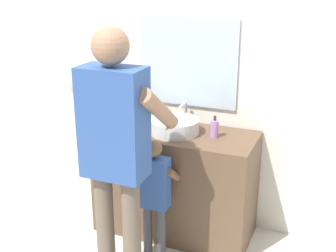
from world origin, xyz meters
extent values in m
plane|color=silver|center=(0.00, 0.00, 0.00)|extent=(14.00, 14.00, 0.00)
cube|color=silver|center=(0.00, 0.62, 1.35)|extent=(4.40, 0.08, 2.70)
cube|color=silver|center=(0.00, 0.57, 1.34)|extent=(0.79, 0.02, 0.69)
cube|color=brown|center=(0.00, 0.30, 0.43)|extent=(1.23, 0.54, 0.85)
cylinder|color=silver|center=(0.00, 0.28, 0.91)|extent=(0.37, 0.37, 0.11)
cylinder|color=#B1B1AD|center=(0.00, 0.28, 0.91)|extent=(0.30, 0.30, 0.09)
cylinder|color=#B7BABF|center=(0.00, 0.52, 0.94)|extent=(0.03, 0.03, 0.18)
cylinder|color=#B7BABF|center=(0.00, 0.46, 1.02)|extent=(0.02, 0.12, 0.02)
cylinder|color=#B7BABF|center=(-0.07, 0.52, 0.88)|extent=(0.04, 0.04, 0.05)
cylinder|color=#B7BABF|center=(0.07, 0.52, 0.88)|extent=(0.04, 0.04, 0.05)
cylinder|color=#D86666|center=(-0.40, 0.30, 0.90)|extent=(0.07, 0.07, 0.09)
cylinder|color=#E5387F|center=(-0.42, 0.31, 0.95)|extent=(0.02, 0.02, 0.17)
cube|color=white|center=(-0.42, 0.31, 1.05)|extent=(0.01, 0.02, 0.02)
cylinder|color=blue|center=(-0.41, 0.32, 0.95)|extent=(0.03, 0.02, 0.17)
cube|color=white|center=(-0.41, 0.32, 1.05)|extent=(0.01, 0.02, 0.02)
cylinder|color=#B27FC6|center=(0.31, 0.31, 0.92)|extent=(0.06, 0.06, 0.13)
cylinder|color=#2D2D2D|center=(0.31, 0.31, 1.00)|extent=(0.02, 0.02, 0.04)
cylinder|color=#47474C|center=(-0.05, -0.11, 0.21)|extent=(0.07, 0.07, 0.43)
cylinder|color=#47474C|center=(0.05, -0.11, 0.21)|extent=(0.07, 0.07, 0.43)
cube|color=#33569E|center=(0.00, -0.11, 0.62)|extent=(0.21, 0.12, 0.37)
sphere|color=brown|center=(0.00, -0.11, 0.87)|extent=(0.12, 0.12, 0.12)
cylinder|color=brown|center=(-0.12, -0.01, 0.65)|extent=(0.05, 0.26, 0.20)
cylinder|color=brown|center=(0.12, -0.01, 0.65)|extent=(0.05, 0.26, 0.20)
cylinder|color=#6B5B4C|center=(-0.22, -0.43, 0.40)|extent=(0.12, 0.12, 0.80)
cylinder|color=#6B5B4C|center=(-0.02, -0.43, 0.40)|extent=(0.12, 0.12, 0.80)
cube|color=#33569E|center=(-0.12, -0.43, 1.14)|extent=(0.40, 0.23, 0.69)
sphere|color=#A87A5B|center=(-0.12, -0.43, 1.61)|extent=(0.23, 0.23, 0.23)
cylinder|color=#A87A5B|center=(-0.34, -0.25, 1.20)|extent=(0.10, 0.48, 0.38)
cylinder|color=#A87A5B|center=(0.10, -0.25, 1.20)|extent=(0.10, 0.48, 0.38)
cylinder|color=yellow|center=(0.10, -0.07, 1.02)|extent=(0.01, 0.14, 0.03)
cube|color=white|center=(0.10, 0.01, 1.03)|extent=(0.01, 0.02, 0.02)
camera|label=1|loc=(1.15, -2.63, 2.02)|focal=47.07mm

